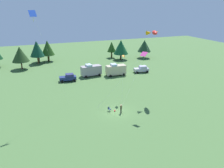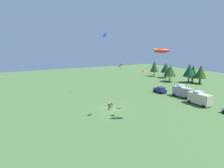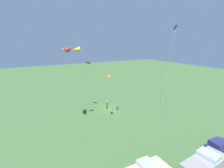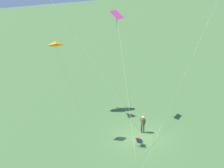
{
  "view_description": "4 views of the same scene",
  "coord_description": "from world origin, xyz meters",
  "px_view_note": "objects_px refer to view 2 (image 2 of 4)",
  "views": [
    {
      "loc": [
        -13.69,
        -32.96,
        18.57
      ],
      "look_at": [
        -1.31,
        -0.72,
        5.9
      ],
      "focal_mm": 35.0,
      "sensor_mm": 36.0,
      "label": 1
    },
    {
      "loc": [
        33.3,
        -18.21,
        13.97
      ],
      "look_at": [
        -1.18,
        1.08,
        5.53
      ],
      "focal_mm": 28.0,
      "sensor_mm": 36.0,
      "label": 2
    },
    {
      "loc": [
        17.24,
        31.08,
        14.5
      ],
      "look_at": [
        0.72,
        2.04,
        6.24
      ],
      "focal_mm": 28.0,
      "sensor_mm": 36.0,
      "label": 3
    },
    {
      "loc": [
        -19.78,
        15.04,
        15.81
      ],
      "look_at": [
        0.17,
        2.96,
        5.89
      ],
      "focal_mm": 50.0,
      "sensor_mm": 36.0,
      "label": 4
    }
  ],
  "objects_px": {
    "kite_large_fish": "(161,51)",
    "kite_diamond_rainbow": "(120,67)",
    "kite_delta_orange": "(144,71)",
    "van_motorhome_grey": "(183,91)",
    "van_camper_beige": "(199,98)",
    "backpack_on_grass": "(112,108)",
    "car_navy_hatch": "(160,90)",
    "person_kite_flyer": "(109,106)",
    "folding_chair": "(111,105)",
    "kite_diamond_blue": "(105,37)"
  },
  "relations": [
    {
      "from": "person_kite_flyer",
      "to": "car_navy_hatch",
      "type": "distance_m",
      "value": 21.76
    },
    {
      "from": "person_kite_flyer",
      "to": "van_motorhome_grey",
      "type": "xyz_separation_m",
      "value": [
        0.98,
        23.04,
        0.62
      ]
    },
    {
      "from": "van_motorhome_grey",
      "to": "kite_delta_orange",
      "type": "height_order",
      "value": "kite_delta_orange"
    },
    {
      "from": "van_motorhome_grey",
      "to": "kite_diamond_rainbow",
      "type": "distance_m",
      "value": 24.44
    },
    {
      "from": "van_camper_beige",
      "to": "kite_large_fish",
      "type": "xyz_separation_m",
      "value": [
        1.73,
        -15.38,
        11.62
      ]
    },
    {
      "from": "van_camper_beige",
      "to": "kite_diamond_rainbow",
      "type": "xyz_separation_m",
      "value": [
        -3.4,
        -20.78,
        8.55
      ]
    },
    {
      "from": "person_kite_flyer",
      "to": "backpack_on_grass",
      "type": "height_order",
      "value": "person_kite_flyer"
    },
    {
      "from": "person_kite_flyer",
      "to": "kite_diamond_rainbow",
      "type": "relative_size",
      "value": 0.16
    },
    {
      "from": "backpack_on_grass",
      "to": "van_camper_beige",
      "type": "distance_m",
      "value": 21.72
    },
    {
      "from": "car_navy_hatch",
      "to": "van_camper_beige",
      "type": "distance_m",
      "value": 13.17
    },
    {
      "from": "kite_large_fish",
      "to": "backpack_on_grass",
      "type": "bearing_deg",
      "value": -154.97
    },
    {
      "from": "van_camper_beige",
      "to": "kite_diamond_blue",
      "type": "distance_m",
      "value": 29.57
    },
    {
      "from": "person_kite_flyer",
      "to": "van_motorhome_grey",
      "type": "bearing_deg",
      "value": 144.35
    },
    {
      "from": "folding_chair",
      "to": "kite_large_fish",
      "type": "xyz_separation_m",
      "value": [
        10.92,
        4.19,
        12.78
      ]
    },
    {
      "from": "van_camper_beige",
      "to": "kite_diamond_rainbow",
      "type": "distance_m",
      "value": 22.72
    },
    {
      "from": "van_camper_beige",
      "to": "person_kite_flyer",
      "type": "bearing_deg",
      "value": 71.83
    },
    {
      "from": "van_motorhome_grey",
      "to": "van_camper_beige",
      "type": "height_order",
      "value": "same"
    },
    {
      "from": "folding_chair",
      "to": "van_motorhome_grey",
      "type": "height_order",
      "value": "van_motorhome_grey"
    },
    {
      "from": "backpack_on_grass",
      "to": "kite_large_fish",
      "type": "xyz_separation_m",
      "value": [
        9.97,
        4.65,
        13.15
      ]
    },
    {
      "from": "car_navy_hatch",
      "to": "kite_delta_orange",
      "type": "bearing_deg",
      "value": -52.34
    },
    {
      "from": "car_navy_hatch",
      "to": "kite_diamond_blue",
      "type": "height_order",
      "value": "kite_diamond_blue"
    },
    {
      "from": "backpack_on_grass",
      "to": "van_motorhome_grey",
      "type": "height_order",
      "value": "van_motorhome_grey"
    },
    {
      "from": "folding_chair",
      "to": "van_motorhome_grey",
      "type": "distance_m",
      "value": 21.68
    },
    {
      "from": "kite_large_fish",
      "to": "kite_diamond_rainbow",
      "type": "xyz_separation_m",
      "value": [
        -5.13,
        -5.39,
        -3.07
      ]
    },
    {
      "from": "kite_delta_orange",
      "to": "van_motorhome_grey",
      "type": "bearing_deg",
      "value": 98.56
    },
    {
      "from": "person_kite_flyer",
      "to": "car_navy_hatch",
      "type": "relative_size",
      "value": 0.4
    },
    {
      "from": "car_navy_hatch",
      "to": "kite_delta_orange",
      "type": "distance_m",
      "value": 18.68
    },
    {
      "from": "van_motorhome_grey",
      "to": "kite_delta_orange",
      "type": "relative_size",
      "value": 0.61
    },
    {
      "from": "van_camper_beige",
      "to": "kite_diamond_blue",
      "type": "relative_size",
      "value": 0.31
    },
    {
      "from": "backpack_on_grass",
      "to": "van_camper_beige",
      "type": "height_order",
      "value": "van_camper_beige"
    },
    {
      "from": "kite_diamond_blue",
      "to": "backpack_on_grass",
      "type": "bearing_deg",
      "value": -20.92
    },
    {
      "from": "backpack_on_grass",
      "to": "kite_diamond_blue",
      "type": "xyz_separation_m",
      "value": [
        -12.04,
        4.6,
        16.53
      ]
    },
    {
      "from": "backpack_on_grass",
      "to": "kite_large_fish",
      "type": "relative_size",
      "value": 0.02
    },
    {
      "from": "car_navy_hatch",
      "to": "kite_large_fish",
      "type": "xyz_separation_m",
      "value": [
        14.88,
        -15.27,
        12.32
      ]
    },
    {
      "from": "car_navy_hatch",
      "to": "backpack_on_grass",
      "type": "bearing_deg",
      "value": -71.01
    },
    {
      "from": "kite_diamond_rainbow",
      "to": "kite_delta_orange",
      "type": "xyz_separation_m",
      "value": [
        -0.65,
        6.39,
        -1.33
      ]
    },
    {
      "from": "folding_chair",
      "to": "backpack_on_grass",
      "type": "xyz_separation_m",
      "value": [
        0.96,
        -0.46,
        -0.38
      ]
    },
    {
      "from": "backpack_on_grass",
      "to": "kite_diamond_rainbow",
      "type": "xyz_separation_m",
      "value": [
        4.83,
        -0.74,
        10.08
      ]
    },
    {
      "from": "kite_delta_orange",
      "to": "car_navy_hatch",
      "type": "bearing_deg",
      "value": 122.52
    },
    {
      "from": "folding_chair",
      "to": "kite_diamond_blue",
      "type": "relative_size",
      "value": 0.05
    },
    {
      "from": "kite_large_fish",
      "to": "kite_diamond_rainbow",
      "type": "distance_m",
      "value": 8.05
    },
    {
      "from": "kite_large_fish",
      "to": "car_navy_hatch",
      "type": "bearing_deg",
      "value": 134.26
    },
    {
      "from": "person_kite_flyer",
      "to": "kite_large_fish",
      "type": "xyz_separation_m",
      "value": [
        9.21,
        5.75,
        12.24
      ]
    },
    {
      "from": "car_navy_hatch",
      "to": "folding_chair",
      "type": "bearing_deg",
      "value": -73.37
    },
    {
      "from": "car_navy_hatch",
      "to": "kite_diamond_blue",
      "type": "distance_m",
      "value": 23.06
    },
    {
      "from": "van_motorhome_grey",
      "to": "kite_diamond_blue",
      "type": "height_order",
      "value": "kite_diamond_blue"
    },
    {
      "from": "person_kite_flyer",
      "to": "kite_delta_orange",
      "type": "relative_size",
      "value": 0.19
    },
    {
      "from": "backpack_on_grass",
      "to": "folding_chair",
      "type": "bearing_deg",
      "value": 154.2
    },
    {
      "from": "van_motorhome_grey",
      "to": "folding_chair",
      "type": "bearing_deg",
      "value": 78.18
    },
    {
      "from": "kite_diamond_blue",
      "to": "kite_diamond_rainbow",
      "type": "distance_m",
      "value": 18.84
    }
  ]
}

